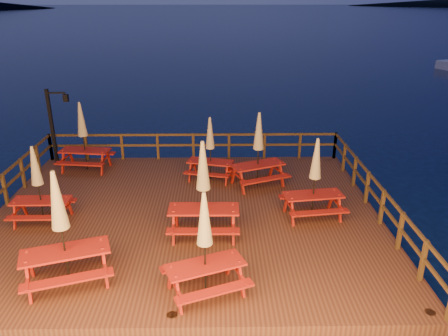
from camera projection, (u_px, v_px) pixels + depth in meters
The scene contains 13 objects.
ground at pixel (187, 225), 13.80m from camera, with size 500.00×500.00×0.00m, color black.
deck at pixel (186, 219), 13.73m from camera, with size 12.00×10.00×0.40m, color #452316.
deck_piles at pixel (187, 233), 13.91m from camera, with size 11.44×9.44×1.40m.
railing at pixel (189, 170), 15.01m from camera, with size 11.80×9.75×1.10m.
lamp_post at pixel (55, 119), 17.12m from camera, with size 0.85×0.18×3.00m.
picnic_table_0 at pixel (205, 243), 9.60m from camera, with size 2.19×2.02×2.55m.
picnic_table_1 at pixel (38, 184), 12.73m from camera, with size 1.69×1.39×2.41m.
picnic_table_2 at pixel (210, 148), 15.73m from camera, with size 1.93×1.72×2.36m.
picnic_table_3 at pixel (203, 188), 11.93m from camera, with size 1.99×1.64×2.82m.
picnic_table_4 at pixel (258, 148), 15.17m from camera, with size 2.32×2.14×2.68m.
picnic_table_5 at pixel (315, 177), 13.00m from camera, with size 1.96×1.69×2.54m.
picnic_table_6 at pixel (83, 135), 16.56m from camera, with size 2.04×1.76×2.67m.
picnic_table_7 at pixel (61, 227), 9.91m from camera, with size 2.42×2.20×2.86m.
Camera 1 is at (1.01, -12.13, 6.86)m, focal length 35.00 mm.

